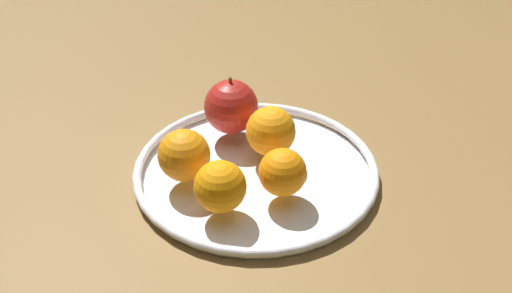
{
  "coord_description": "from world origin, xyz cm",
  "views": [
    {
      "loc": [
        -64.07,
        8.59,
        50.25
      ],
      "look_at": [
        0.0,
        0.0,
        4.8
      ],
      "focal_mm": 41.15,
      "sensor_mm": 36.0,
      "label": 1
    }
  ],
  "objects_px": {
    "fruit_bowl": "(256,169)",
    "apple": "(231,107)",
    "orange_front_right": "(283,172)",
    "orange_back_left": "(271,131)",
    "orange_center": "(184,155)",
    "orange_back_right": "(220,187)"
  },
  "relations": [
    {
      "from": "fruit_bowl",
      "to": "orange_center",
      "type": "xyz_separation_m",
      "value": [
        -0.01,
        0.1,
        0.04
      ]
    },
    {
      "from": "orange_front_right",
      "to": "orange_center",
      "type": "bearing_deg",
      "value": 68.47
    },
    {
      "from": "orange_front_right",
      "to": "apple",
      "type": "bearing_deg",
      "value": 18.1
    },
    {
      "from": "fruit_bowl",
      "to": "orange_front_right",
      "type": "distance_m",
      "value": 0.08
    },
    {
      "from": "fruit_bowl",
      "to": "orange_front_right",
      "type": "xyz_separation_m",
      "value": [
        -0.06,
        -0.03,
        0.04
      ]
    },
    {
      "from": "apple",
      "to": "orange_front_right",
      "type": "relative_size",
      "value": 1.42
    },
    {
      "from": "fruit_bowl",
      "to": "apple",
      "type": "distance_m",
      "value": 0.11
    },
    {
      "from": "orange_center",
      "to": "orange_back_right",
      "type": "bearing_deg",
      "value": -148.81
    },
    {
      "from": "orange_back_right",
      "to": "orange_back_left",
      "type": "distance_m",
      "value": 0.14
    },
    {
      "from": "orange_back_right",
      "to": "orange_back_left",
      "type": "xyz_separation_m",
      "value": [
        0.11,
        -0.08,
        0.0
      ]
    },
    {
      "from": "fruit_bowl",
      "to": "orange_back_right",
      "type": "bearing_deg",
      "value": 146.08
    },
    {
      "from": "fruit_bowl",
      "to": "orange_back_left",
      "type": "xyz_separation_m",
      "value": [
        0.03,
        -0.02,
        0.04
      ]
    },
    {
      "from": "fruit_bowl",
      "to": "orange_center",
      "type": "height_order",
      "value": "orange_center"
    },
    {
      "from": "orange_back_right",
      "to": "orange_center",
      "type": "relative_size",
      "value": 0.94
    },
    {
      "from": "orange_front_right",
      "to": "orange_back_right",
      "type": "bearing_deg",
      "value": 104.0
    },
    {
      "from": "orange_back_right",
      "to": "apple",
      "type": "bearing_deg",
      "value": -10.07
    },
    {
      "from": "apple",
      "to": "orange_back_right",
      "type": "relative_size",
      "value": 1.34
    },
    {
      "from": "fruit_bowl",
      "to": "orange_center",
      "type": "relative_size",
      "value": 4.87
    },
    {
      "from": "apple",
      "to": "fruit_bowl",
      "type": "bearing_deg",
      "value": -164.97
    },
    {
      "from": "orange_back_left",
      "to": "apple",
      "type": "bearing_deg",
      "value": 37.05
    },
    {
      "from": "orange_back_left",
      "to": "orange_center",
      "type": "bearing_deg",
      "value": 108.57
    },
    {
      "from": "orange_back_right",
      "to": "orange_center",
      "type": "xyz_separation_m",
      "value": [
        0.07,
        0.04,
        0.0
      ]
    }
  ]
}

